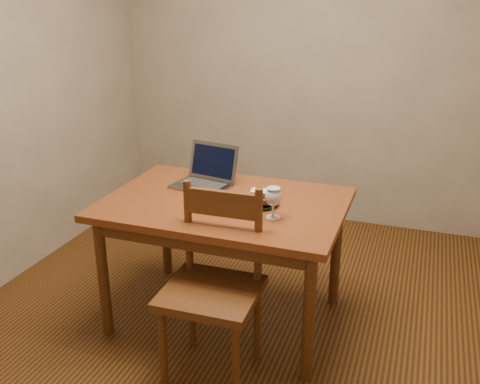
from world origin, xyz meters
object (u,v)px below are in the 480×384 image
(plate, at_px, (259,203))
(milk_glass, at_px, (273,203))
(laptop, at_px, (207,174))
(chair, at_px, (213,279))
(table, at_px, (225,215))

(plate, distance_m, milk_glass, 0.21)
(plate, distance_m, laptop, 0.44)
(chair, relative_size, laptop, 1.33)
(table, xyz_separation_m, milk_glass, (0.31, -0.14, 0.17))
(chair, distance_m, laptop, 0.79)
(milk_glass, relative_size, laptop, 0.45)
(table, height_order, laptop, laptop)
(chair, height_order, milk_glass, chair)
(milk_glass, bearing_deg, plate, 128.90)
(table, height_order, chair, chair)
(table, xyz_separation_m, plate, (0.19, 0.01, 0.09))
(plate, bearing_deg, chair, -99.49)
(table, height_order, plate, plate)
(plate, xyz_separation_m, milk_glass, (0.12, -0.15, 0.07))
(milk_glass, distance_m, laptop, 0.62)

